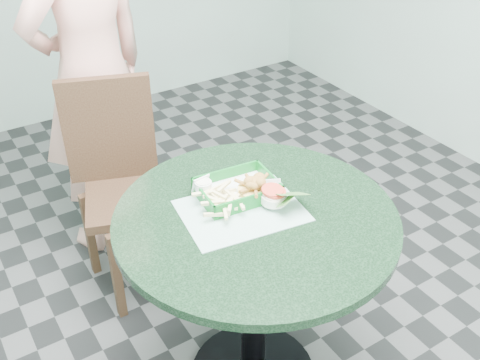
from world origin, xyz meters
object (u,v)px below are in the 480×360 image
dining_chair (122,174)px  sauce_ramekin (204,192)px  cafe_table (255,261)px  food_basket (237,197)px  diner_person (89,48)px  crab_sandwich (255,189)px

dining_chair → sauce_ramekin: (0.05, -0.64, 0.27)m
cafe_table → sauce_ramekin: (-0.10, 0.15, 0.22)m
dining_chair → food_basket: dining_chair is taller
dining_chair → sauce_ramekin: size_ratio=17.22×
diner_person → food_basket: size_ratio=7.94×
dining_chair → crab_sandwich: (0.19, -0.71, 0.27)m
sauce_ramekin → diner_person: bearing=90.6°
cafe_table → crab_sandwich: crab_sandwich is taller
cafe_table → dining_chair: (-0.14, 0.79, -0.05)m
sauce_ramekin → food_basket: bearing=-21.2°
sauce_ramekin → crab_sandwich: bearing=-26.0°
dining_chair → food_basket: 0.73m
cafe_table → diner_person: diner_person is taller
dining_chair → sauce_ramekin: dining_chair is taller
diner_person → food_basket: (0.11, -1.00, -0.20)m
cafe_table → diner_person: bearing=95.4°
dining_chair → diner_person: diner_person is taller
food_basket → diner_person: bearing=96.3°
dining_chair → diner_person: size_ratio=0.48×
food_basket → sauce_ramekin: bearing=158.8°
cafe_table → diner_person: size_ratio=0.45×
cafe_table → food_basket: (0.00, 0.12, 0.19)m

